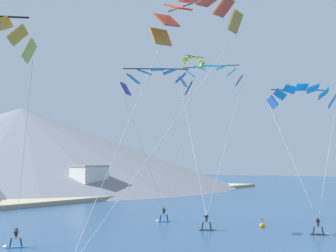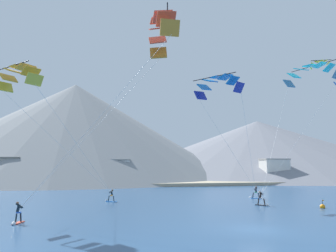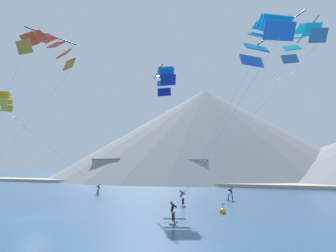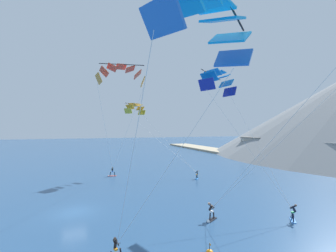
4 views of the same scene
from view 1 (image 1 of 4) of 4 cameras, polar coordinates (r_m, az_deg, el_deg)
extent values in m
cube|color=black|center=(47.71, 4.72, -12.52)|extent=(1.12, 1.46, 0.07)
cylinder|color=black|center=(47.66, 4.23, -12.04)|extent=(0.24, 0.28, 0.75)
cylinder|color=black|center=(47.66, 5.20, -12.03)|extent=(0.24, 0.28, 0.75)
cube|color=white|center=(47.61, 4.71, -11.54)|extent=(0.40, 0.37, 0.12)
cylinder|color=black|center=(47.44, 4.71, -11.15)|extent=(0.52, 0.44, 0.64)
cylinder|color=black|center=(47.52, 4.56, -10.92)|extent=(0.51, 0.35, 0.42)
cylinder|color=black|center=(47.52, 4.86, -10.92)|extent=(0.51, 0.35, 0.42)
cylinder|color=black|center=(47.70, 4.71, -10.93)|extent=(0.30, 0.46, 0.03)
sphere|color=tan|center=(47.21, 4.71, -10.72)|extent=(0.23, 0.23, 0.23)
cone|color=white|center=(47.71, 5.79, -12.43)|extent=(0.46, 0.44, 0.36)
cube|color=#337FDB|center=(54.28, -0.50, -11.56)|extent=(1.36, 1.29, 0.07)
cylinder|color=black|center=(54.31, -0.09, -11.13)|extent=(0.26, 0.25, 0.74)
cylinder|color=black|center=(54.15, -0.92, -11.15)|extent=(0.26, 0.25, 0.74)
cube|color=#33B266|center=(54.18, -0.50, -10.71)|extent=(0.38, 0.39, 0.12)
cylinder|color=black|center=(54.25, -0.53, -10.35)|extent=(0.45, 0.47, 0.63)
cylinder|color=black|center=(54.16, -0.38, -10.17)|extent=(0.42, 0.45, 0.41)
cylinder|color=black|center=(54.11, -0.63, -10.18)|extent=(0.42, 0.45, 0.41)
cylinder|color=black|center=(53.96, -0.46, -10.23)|extent=(0.41, 0.37, 0.03)
sphere|color=brown|center=(54.37, -0.56, -9.94)|extent=(0.23, 0.23, 0.23)
cone|color=white|center=(54.10, -1.42, -11.51)|extent=(0.46, 0.47, 0.36)
cube|color=black|center=(46.87, 17.85, -12.46)|extent=(0.85, 1.51, 0.07)
cylinder|color=black|center=(46.83, 17.34, -12.03)|extent=(0.17, 0.25, 0.67)
cylinder|color=black|center=(46.82, 18.33, -12.01)|extent=(0.17, 0.25, 0.67)
cube|color=orange|center=(46.77, 17.83, -11.57)|extent=(0.33, 0.29, 0.12)
cylinder|color=black|center=(46.69, 17.82, -11.20)|extent=(0.36, 0.28, 0.57)
cylinder|color=black|center=(46.77, 17.68, -10.99)|extent=(0.48, 0.22, 0.37)
cylinder|color=black|center=(46.76, 17.95, -10.98)|extent=(0.48, 0.22, 0.37)
cylinder|color=black|center=(46.95, 17.82, -11.00)|extent=(0.19, 0.51, 0.03)
sphere|color=brown|center=(46.56, 17.80, -10.76)|extent=(0.21, 0.21, 0.21)
cone|color=white|center=(46.86, 18.93, -12.36)|extent=(0.43, 0.39, 0.36)
cube|color=#337FDB|center=(40.00, -18.07, -13.87)|extent=(1.38, 1.27, 0.07)
cylinder|color=#14232D|center=(39.91, -17.48, -13.36)|extent=(0.25, 0.23, 0.68)
cylinder|color=#14232D|center=(39.96, -18.64, -13.32)|extent=(0.25, 0.23, 0.68)
cube|color=orange|center=(39.88, -18.05, -12.81)|extent=(0.35, 0.36, 0.12)
cylinder|color=#14232D|center=(39.92, -18.03, -12.35)|extent=(0.40, 0.42, 0.58)
cylinder|color=#14232D|center=(39.79, -17.87, -12.14)|extent=(0.38, 0.43, 0.38)
cylinder|color=#14232D|center=(39.81, -18.19, -12.13)|extent=(0.38, 0.43, 0.38)
cylinder|color=black|center=(39.62, -18.05, -12.21)|extent=(0.42, 0.36, 0.03)
sphere|color=brown|center=(40.00, -18.00, -11.81)|extent=(0.21, 0.21, 0.21)
cone|color=white|center=(40.05, -19.35, -13.73)|extent=(0.46, 0.47, 0.36)
cube|color=teal|center=(62.04, 1.86, 5.40)|extent=(2.17, 1.51, 1.46)
cube|color=#18E0F1|center=(62.01, 2.74, 6.40)|extent=(2.30, 1.86, 1.21)
cube|color=#18E0F1|center=(61.97, 3.90, 7.06)|extent=(2.37, 2.10, 0.83)
cube|color=#18E0F1|center=(61.92, 5.22, 7.31)|extent=(2.38, 2.21, 0.36)
cube|color=#18E0F1|center=(61.86, 6.55, 7.10)|extent=(2.32, 2.23, 0.83)
cube|color=#18E0F1|center=(61.81, 7.73, 6.47)|extent=(2.19, 2.11, 1.21)
cube|color=teal|center=(61.76, 8.64, 5.49)|extent=(2.00, 1.86, 1.46)
cylinder|color=black|center=(62.77, 5.25, 7.24)|extent=(2.77, 7.12, 0.10)
cylinder|color=silver|center=(54.34, 2.91, -2.03)|extent=(10.14, 9.91, 15.40)
cylinder|color=silver|center=(54.17, 7.12, -1.99)|extent=(13.88, 2.88, 15.40)
cube|color=navy|center=(46.43, 2.52, 4.63)|extent=(1.80, 1.68, 1.33)
cube|color=blue|center=(46.52, 1.54, 5.85)|extent=(2.00, 1.94, 1.12)
cube|color=blue|center=(46.63, 0.18, 6.64)|extent=(2.14, 2.06, 0.77)
cube|color=blue|center=(46.76, -1.37, 6.90)|extent=(2.20, 2.05, 0.32)
cube|color=blue|center=(46.89, -2.90, 6.59)|extent=(2.19, 1.95, 0.77)
cube|color=blue|center=(46.99, -4.22, 5.76)|extent=(2.12, 1.72, 1.12)
cube|color=navy|center=(47.07, -5.16, 4.52)|extent=(1.96, 1.38, 1.33)
cylinder|color=black|center=(45.97, -1.47, 6.98)|extent=(4.01, 5.15, 0.10)
cylinder|color=silver|center=(49.79, 1.07, -3.70)|extent=(4.85, 6.82, 12.17)
cylinder|color=silver|center=(50.11, -2.80, -3.70)|extent=(8.33, 1.01, 12.17)
cube|color=blue|center=(53.47, 12.61, 2.83)|extent=(2.06, 1.99, 1.38)
cube|color=#12A4E7|center=(53.86, 13.49, 3.77)|extent=(2.24, 2.16, 1.21)
cube|color=#12A4E7|center=(54.20, 14.64, 4.37)|extent=(2.37, 2.21, 0.91)
cube|color=#12A4E7|center=(54.46, 15.94, 4.57)|extent=(2.45, 2.15, 0.51)
cube|color=#12A4E7|center=(54.61, 17.25, 4.36)|extent=(2.46, 2.01, 0.91)
cube|color=#12A4E7|center=(54.63, 18.44, 3.76)|extent=(2.43, 1.77, 1.21)
cube|color=blue|center=(54.52, 19.39, 2.84)|extent=(2.33, 1.44, 1.38)
cylinder|color=black|center=(55.33, 15.79, 4.24)|extent=(4.36, 5.24, 0.10)
cylinder|color=silver|center=(49.72, 14.86, -3.95)|extent=(4.32, 6.48, 11.67)
cylinder|color=silver|center=(50.34, 18.86, -3.87)|extent=(7.72, 0.28, 11.67)
cube|color=#C47F26|center=(35.67, -0.88, 10.81)|extent=(1.70, 0.95, 1.44)
cube|color=#E94527|center=(35.40, -0.11, 12.77)|extent=(1.71, 1.31, 1.28)
cube|color=#E94527|center=(34.90, 1.26, 14.27)|extent=(1.72, 1.47, 0.92)
cube|color=#E94527|center=(34.26, 3.05, 15.10)|extent=(1.72, 1.41, 0.43)
cube|color=#E94527|center=(33.55, 5.02, 15.08)|extent=(1.72, 1.41, 0.92)
cube|color=#E94527|center=(32.89, 6.85, 14.16)|extent=(1.71, 1.25, 1.28)
cube|color=#C47F26|center=(32.39, 8.21, 12.46)|extent=(1.71, 0.90, 1.44)
cylinder|color=black|center=(34.90, 3.76, 14.97)|extent=(1.36, 6.24, 0.10)
cylinder|color=silver|center=(29.04, -5.50, -1.08)|extent=(11.90, 3.21, 14.16)
cylinder|color=silver|center=(26.92, -0.22, -0.83)|extent=(11.79, 3.53, 14.16)
cube|color=gold|center=(26.57, -16.54, 8.74)|extent=(1.59, 1.55, 1.05)
cube|color=orange|center=(26.88, -17.84, 10.48)|extent=(1.80, 1.77, 0.85)
cube|color=orange|center=(27.19, -19.71, 11.58)|extent=(1.92, 1.90, 0.53)
cylinder|color=silver|center=(32.55, -17.29, -4.26)|extent=(7.52, 11.17, 10.98)
cube|color=#68C42A|center=(73.44, 4.18, 7.49)|extent=(0.75, 1.11, 0.75)
cube|color=#C9D115|center=(73.31, 3.93, 7.95)|extent=(0.94, 1.19, 0.67)
cube|color=#C9D115|center=(73.07, 3.54, 8.28)|extent=(1.07, 1.22, 0.49)
cube|color=#C9D115|center=(72.77, 3.07, 8.44)|extent=(1.12, 1.22, 0.25)
cube|color=#C9D115|center=(72.45, 2.59, 8.39)|extent=(1.14, 1.20, 0.49)
cube|color=#C9D115|center=(72.15, 2.15, 8.15)|extent=(1.08, 1.13, 0.67)
cube|color=#68C42A|center=(71.91, 1.84, 7.74)|extent=(0.94, 1.02, 0.75)
cylinder|color=black|center=(72.38, 3.24, 8.46)|extent=(3.19, 1.37, 0.10)
sphere|color=orange|center=(50.81, 11.41, -11.82)|extent=(0.56, 0.56, 0.56)
cylinder|color=black|center=(50.75, 11.40, -11.26)|extent=(0.04, 0.04, 0.44)
cube|color=orange|center=(50.81, 11.44, -11.04)|extent=(0.18, 0.01, 0.12)
cube|color=silver|center=(93.51, -9.57, -6.73)|extent=(6.55, 4.36, 5.95)
cube|color=#9D9992|center=(93.44, -9.55, -4.82)|extent=(6.82, 4.53, 0.30)
cone|color=gray|center=(142.51, -17.49, -2.43)|extent=(124.27, 124.27, 22.72)
camera|label=2|loc=(25.07, 63.46, -6.54)|focal=35.00mm
camera|label=3|loc=(55.33, 43.99, -6.02)|focal=35.00mm
camera|label=4|loc=(61.35, 24.12, -1.82)|focal=24.00mm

